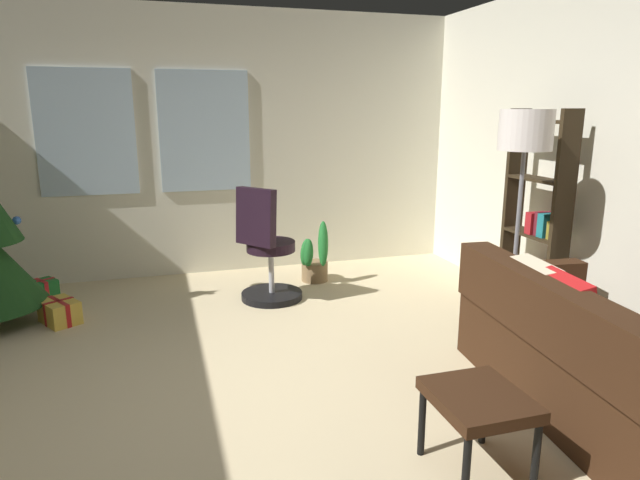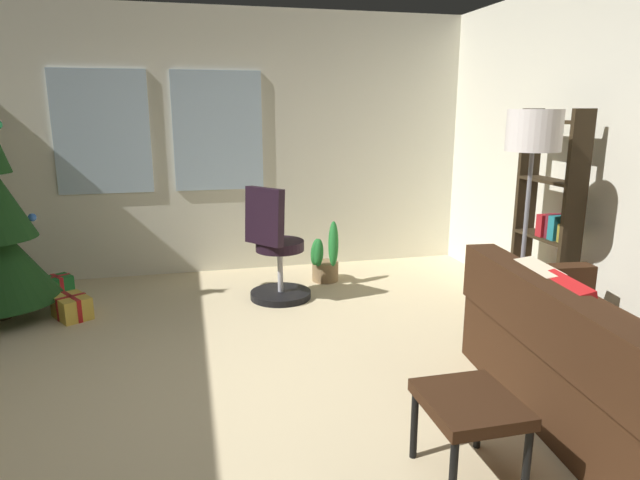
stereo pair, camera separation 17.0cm
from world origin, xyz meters
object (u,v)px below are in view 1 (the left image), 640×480
office_chair (267,256)px  potted_plant (314,262)px  footstool (478,405)px  gift_box_gold (60,312)px  gift_box_green (42,290)px  bookshelf (535,230)px  floor_lamp (525,146)px

office_chair → potted_plant: 0.71m
footstool → gift_box_gold: size_ratio=1.18×
footstool → office_chair: office_chair is taller
gift_box_green → bookshelf: bearing=-22.1°
footstool → office_chair: 2.74m
gift_box_gold → potted_plant: (2.29, 0.44, 0.12)m
bookshelf → potted_plant: bearing=136.5°
gift_box_gold → floor_lamp: 3.82m
potted_plant → office_chair: bearing=-144.9°
office_chair → potted_plant: (0.56, 0.39, -0.20)m
footstool → floor_lamp: bearing=49.6°
office_chair → floor_lamp: bearing=-42.1°
potted_plant → gift_box_gold: bearing=-169.1°
gift_box_green → bookshelf: bookshelf is taller
office_chair → potted_plant: size_ratio=1.62×
office_chair → potted_plant: bearing=35.1°
bookshelf → gift_box_green: bearing=157.9°
gift_box_gold → office_chair: (1.74, 0.05, 0.32)m
gift_box_gold → bookshelf: size_ratio=0.23×
footstool → office_chair: (-0.47, 2.69, 0.06)m
office_chair → bookshelf: size_ratio=0.61×
footstool → office_chair: bearing=99.9°
gift_box_gold → floor_lamp: (3.30, -1.36, 1.36)m
office_chair → potted_plant: office_chair is taller
office_chair → bookshelf: bearing=-26.4°
potted_plant → footstool: bearing=-91.6°
footstool → bookshelf: size_ratio=0.28×
gift_box_gold → bookshelf: 3.95m
footstool → gift_box_gold: 3.45m
footstool → gift_box_gold: (-2.21, 2.65, -0.27)m
gift_box_gold → gift_box_green: bearing=110.1°
floor_lamp → footstool: bearing=-130.4°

